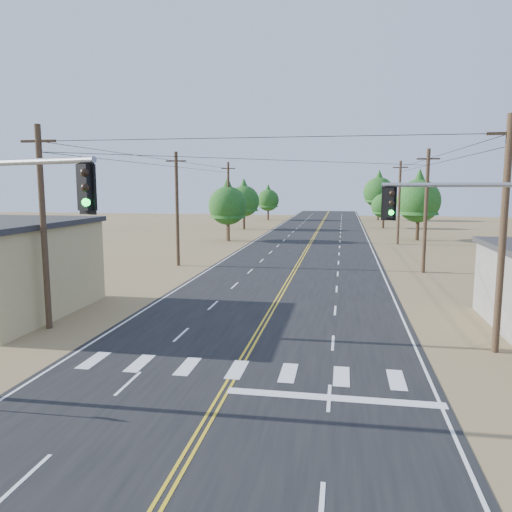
# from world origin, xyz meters

# --- Properties ---
(ground) EXTENTS (220.00, 220.00, 0.00)m
(ground) POSITION_xyz_m (0.00, 0.00, 0.00)
(ground) COLOR #937B4F
(ground) RESTS_ON ground
(road) EXTENTS (15.00, 200.00, 0.02)m
(road) POSITION_xyz_m (0.00, 30.00, 0.01)
(road) COLOR black
(road) RESTS_ON ground
(utility_pole_left_near) EXTENTS (1.80, 0.30, 10.00)m
(utility_pole_left_near) POSITION_xyz_m (-10.50, 12.00, 5.12)
(utility_pole_left_near) COLOR #4C3826
(utility_pole_left_near) RESTS_ON ground
(utility_pole_left_mid) EXTENTS (1.80, 0.30, 10.00)m
(utility_pole_left_mid) POSITION_xyz_m (-10.50, 32.00, 5.12)
(utility_pole_left_mid) COLOR #4C3826
(utility_pole_left_mid) RESTS_ON ground
(utility_pole_left_far) EXTENTS (1.80, 0.30, 10.00)m
(utility_pole_left_far) POSITION_xyz_m (-10.50, 52.00, 5.12)
(utility_pole_left_far) COLOR #4C3826
(utility_pole_left_far) RESTS_ON ground
(utility_pole_right_near) EXTENTS (1.80, 0.30, 10.00)m
(utility_pole_right_near) POSITION_xyz_m (10.50, 12.00, 5.12)
(utility_pole_right_near) COLOR #4C3826
(utility_pole_right_near) RESTS_ON ground
(utility_pole_right_mid) EXTENTS (1.80, 0.30, 10.00)m
(utility_pole_right_mid) POSITION_xyz_m (10.50, 32.00, 5.12)
(utility_pole_right_mid) COLOR #4C3826
(utility_pole_right_mid) RESTS_ON ground
(utility_pole_right_far) EXTENTS (1.80, 0.30, 10.00)m
(utility_pole_right_far) POSITION_xyz_m (10.50, 52.00, 5.12)
(utility_pole_right_far) COLOR #4C3826
(utility_pole_right_far) RESTS_ON ground
(signal_mast_left) EXTENTS (5.75, 2.36, 7.99)m
(signal_mast_left) POSITION_xyz_m (-6.39, 3.41, 5.36)
(signal_mast_left) COLOR gray
(signal_mast_left) RESTS_ON ground
(signal_mast_right) EXTENTS (5.84, 2.15, 7.33)m
(signal_mast_right) POSITION_xyz_m (9.34, 7.62, 4.96)
(signal_mast_right) COLOR gray
(signal_mast_right) RESTS_ON ground
(tree_left_near) EXTENTS (4.93, 4.93, 8.21)m
(tree_left_near) POSITION_xyz_m (-10.71, 52.46, 5.02)
(tree_left_near) COLOR #3F2D1E
(tree_left_near) RESTS_ON ground
(tree_left_mid) EXTENTS (4.98, 4.98, 8.30)m
(tree_left_mid) POSITION_xyz_m (-11.94, 69.26, 5.07)
(tree_left_mid) COLOR #3F2D1E
(tree_left_mid) RESTS_ON ground
(tree_left_far) EXTENTS (4.44, 4.44, 7.41)m
(tree_left_far) POSITION_xyz_m (-11.33, 91.57, 4.53)
(tree_left_far) COLOR #3F2D1E
(tree_left_far) RESTS_ON ground
(tree_right_near) EXTENTS (5.57, 5.57, 9.28)m
(tree_right_near) POSITION_xyz_m (13.50, 57.26, 5.68)
(tree_right_near) COLOR #3F2D1E
(tree_right_near) RESTS_ON ground
(tree_right_mid) EXTENTS (4.05, 4.05, 6.75)m
(tree_right_mid) POSITION_xyz_m (10.51, 75.26, 4.12)
(tree_right_mid) COLOR #3F2D1E
(tree_right_mid) RESTS_ON ground
(tree_right_far) EXTENTS (6.17, 6.17, 10.28)m
(tree_right_far) POSITION_xyz_m (10.96, 94.80, 6.29)
(tree_right_far) COLOR #3F2D1E
(tree_right_far) RESTS_ON ground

